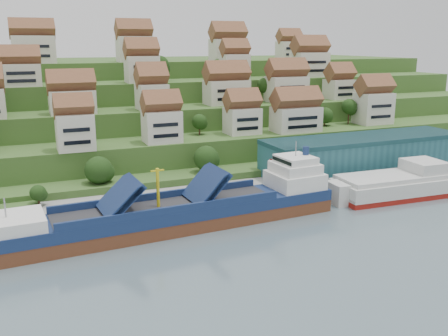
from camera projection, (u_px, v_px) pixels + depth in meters
name	position (u px, v px, depth m)	size (l,w,h in m)	color
ground	(216.00, 221.00, 108.92)	(300.00, 300.00, 0.00)	slate
quay	(266.00, 188.00, 129.54)	(180.00, 14.00, 2.20)	gray
hillside	(120.00, 113.00, 198.96)	(260.00, 128.00, 31.00)	#2D4C1E
hillside_village	(167.00, 85.00, 160.56)	(158.80, 64.46, 29.10)	beige
hillside_trees	(134.00, 121.00, 141.53)	(142.68, 62.54, 30.53)	#204115
warehouse	(364.00, 154.00, 141.77)	(60.00, 15.00, 10.00)	#245963
flagpole	(269.00, 172.00, 122.94)	(1.28, 0.16, 8.00)	gray
cargo_ship	(185.00, 213.00, 105.09)	(72.52, 15.27, 15.89)	brown
second_ship	(399.00, 185.00, 126.12)	(33.03, 13.48, 9.43)	maroon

